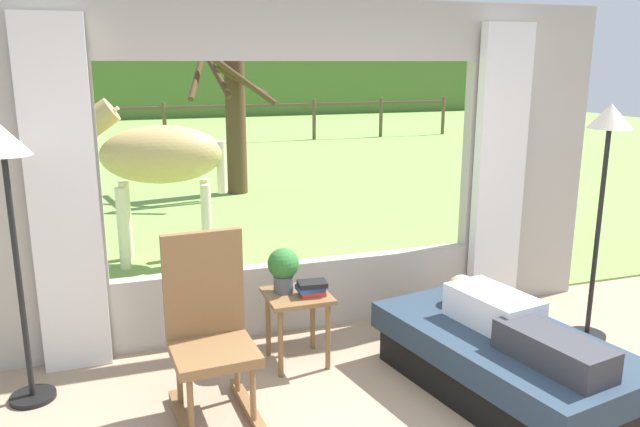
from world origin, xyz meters
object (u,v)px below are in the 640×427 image
object	(u,v)px
rocking_chair	(209,329)
reclining_person	(511,321)
recliner_sofa	(503,362)
floor_lamp_right	(607,152)
potted_plant	(283,267)
book_stack	(312,288)
side_table	(297,306)
pasture_tree	(233,112)
floor_lamp_left	(7,182)
horse	(154,156)

from	to	relation	value
rocking_chair	reclining_person	bearing A→B (deg)	-17.12
recliner_sofa	floor_lamp_right	bearing A→B (deg)	13.71
potted_plant	book_stack	bearing A→B (deg)	-34.90
side_table	reclining_person	bearing A→B (deg)	-38.31
recliner_sofa	pasture_tree	distance (m)	6.83
floor_lamp_left	pasture_tree	world-z (taller)	pasture_tree
book_stack	floor_lamp_right	distance (m)	2.36
side_table	horse	xyz separation A→B (m)	(-0.74, 2.62, 0.73)
horse	floor_lamp_right	bearing A→B (deg)	-126.71
floor_lamp_left	floor_lamp_right	bearing A→B (deg)	-5.57
floor_lamp_left	pasture_tree	bearing A→B (deg)	66.95
book_stack	pasture_tree	world-z (taller)	pasture_tree
horse	pasture_tree	size ratio (longest dim) A/B	0.63
book_stack	floor_lamp_right	world-z (taller)	floor_lamp_right
horse	book_stack	bearing A→B (deg)	-155.02
horse	reclining_person	bearing A→B (deg)	-144.22
floor_lamp_right	horse	bearing A→B (deg)	135.53
reclining_person	potted_plant	size ratio (longest dim) A/B	4.48
reclining_person	floor_lamp_right	bearing A→B (deg)	15.75
reclining_person	rocking_chair	xyz separation A→B (m)	(-1.81, 0.44, 0.02)
recliner_sofa	rocking_chair	bearing A→B (deg)	157.40
potted_plant	book_stack	xyz separation A→B (m)	(0.17, -0.12, -0.13)
potted_plant	horse	bearing A→B (deg)	104.48
rocking_chair	side_table	xyz separation A→B (m)	(0.68, 0.45, -0.12)
side_table	floor_lamp_left	size ratio (longest dim) A/B	0.30
reclining_person	horse	distance (m)	4.02
floor_lamp_left	reclining_person	bearing A→B (deg)	-18.30
potted_plant	book_stack	world-z (taller)	potted_plant
floor_lamp_right	horse	size ratio (longest dim) A/B	0.99
side_table	floor_lamp_right	size ratio (longest dim) A/B	0.29
floor_lamp_right	pasture_tree	xyz separation A→B (m)	(-1.53, 6.21, -0.12)
reclining_person	pasture_tree	size ratio (longest dim) A/B	0.50
floor_lamp_right	side_table	bearing A→B (deg)	171.68
horse	side_table	bearing A→B (deg)	-156.45
recliner_sofa	book_stack	distance (m)	1.35
potted_plant	floor_lamp_right	distance (m)	2.49
rocking_chair	potted_plant	size ratio (longest dim) A/B	3.50
rocking_chair	book_stack	xyz separation A→B (m)	(0.77, 0.39, 0.03)
reclining_person	floor_lamp_right	size ratio (longest dim) A/B	0.79
recliner_sofa	side_table	bearing A→B (deg)	132.83
recliner_sofa	floor_lamp_left	world-z (taller)	floor_lamp_left
side_table	floor_lamp_left	xyz separation A→B (m)	(-1.75, 0.06, 0.98)
rocking_chair	floor_lamp_right	world-z (taller)	floor_lamp_right
recliner_sofa	rocking_chair	world-z (taller)	rocking_chair
reclining_person	pasture_tree	bearing A→B (deg)	82.91
horse	recliner_sofa	bearing A→B (deg)	-143.88
pasture_tree	floor_lamp_right	bearing A→B (deg)	-76.15
recliner_sofa	horse	distance (m)	4.04
book_stack	floor_lamp_left	distance (m)	2.02
recliner_sofa	pasture_tree	size ratio (longest dim) A/B	0.64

